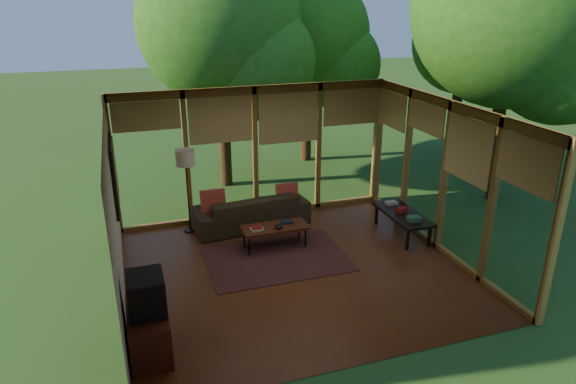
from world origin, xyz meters
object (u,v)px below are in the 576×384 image
object	(u,v)px
media_cabinet	(149,331)
floor_lamp	(185,162)
sofa	(251,210)
television	(146,294)
side_console	(403,215)
coffee_table	(275,228)

from	to	relation	value
media_cabinet	floor_lamp	distance (m)	3.83
sofa	floor_lamp	xyz separation A→B (m)	(-1.20, 0.14, 1.07)
television	side_console	world-z (taller)	television
television	floor_lamp	world-z (taller)	floor_lamp
television	coffee_table	distance (m)	3.34
television	side_console	bearing A→B (deg)	22.95
sofa	floor_lamp	distance (m)	1.61
coffee_table	side_console	world-z (taller)	side_console
television	coffee_table	bearing A→B (deg)	44.13
sofa	coffee_table	bearing A→B (deg)	92.75
floor_lamp	side_console	world-z (taller)	floor_lamp
media_cabinet	television	xyz separation A→B (m)	(0.02, 0.00, 0.55)
media_cabinet	side_console	bearing A→B (deg)	22.87
sofa	side_console	xyz separation A→B (m)	(2.65, -1.33, 0.08)
sofa	floor_lamp	bearing A→B (deg)	-12.84
media_cabinet	coffee_table	bearing A→B (deg)	43.89
sofa	media_cabinet	distance (m)	4.04
media_cabinet	coffee_table	xyz separation A→B (m)	(2.39, 2.30, 0.09)
floor_lamp	sofa	bearing A→B (deg)	-6.45
coffee_table	side_console	size ratio (longest dim) A/B	0.86
television	side_console	xyz separation A→B (m)	(4.85, 2.05, -0.44)
media_cabinet	coffee_table	distance (m)	3.32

